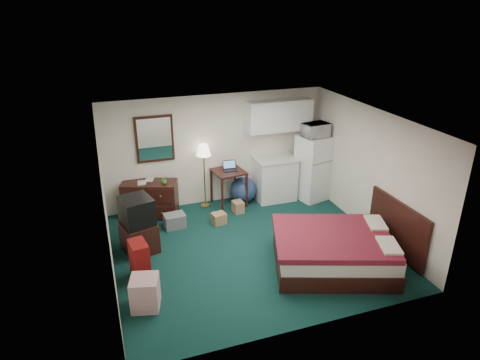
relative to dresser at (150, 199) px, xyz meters
name	(u,v)px	position (x,y,z in m)	size (l,w,h in m)	color
floor	(250,248)	(1.58, -1.98, -0.39)	(5.00, 4.50, 0.01)	black
ceiling	(252,120)	(1.58, -1.98, 2.11)	(5.00, 4.50, 0.01)	white
walls	(251,189)	(1.58, -1.98, 0.86)	(5.01, 4.51, 2.50)	white
mirror	(155,139)	(0.23, 0.24, 1.26)	(0.80, 0.06, 1.00)	white
upper_cabinets	(280,116)	(3.03, 0.10, 1.56)	(1.50, 0.35, 0.70)	white
headboard	(397,227)	(4.04, -3.00, 0.16)	(0.06, 1.56, 1.00)	black
dresser	(150,199)	(0.00, 0.00, 0.00)	(1.15, 0.52, 0.78)	black
floor_lamp	(204,176)	(1.23, 0.07, 0.34)	(0.32, 0.32, 1.47)	#B49A47
desk	(229,188)	(1.76, -0.05, 0.03)	(0.66, 0.66, 0.84)	black
exercise_ball	(243,190)	(2.12, -0.02, -0.09)	(0.61, 0.61, 0.61)	navy
kitchen_counter	(274,179)	(2.88, -0.07, 0.10)	(0.89, 0.68, 0.98)	white
fridge	(312,168)	(3.71, -0.35, 0.37)	(0.63, 0.63, 1.53)	white
bed	(334,251)	(2.75, -3.00, -0.07)	(2.00, 1.56, 0.64)	#530511
tv_stand	(139,237)	(-0.40, -1.36, -0.11)	(0.56, 0.62, 0.56)	black
suitcase	(140,260)	(-0.50, -2.23, -0.05)	(0.26, 0.42, 0.68)	#6A1107
retail_box	(145,293)	(-0.52, -3.02, -0.13)	(0.41, 0.41, 0.52)	silver
file_bin	(175,221)	(0.38, -0.70, -0.24)	(0.42, 0.32, 0.30)	slate
cardboard_box_a	(219,218)	(1.29, -0.85, -0.27)	(0.28, 0.24, 0.24)	#8B7250
cardboard_box_b	(238,207)	(1.84, -0.48, -0.26)	(0.22, 0.26, 0.26)	#8B7250
laptop	(230,166)	(1.80, -0.05, 0.55)	(0.29, 0.24, 0.20)	black
crt_tv	(137,211)	(-0.40, -1.33, 0.43)	(0.55, 0.59, 0.51)	black
microwave	(316,129)	(3.69, -0.39, 1.33)	(0.57, 0.31, 0.38)	white
book_a	(137,178)	(-0.23, 0.01, 0.51)	(0.18, 0.02, 0.24)	#8B7250
book_b	(145,175)	(-0.06, 0.14, 0.51)	(0.18, 0.02, 0.24)	#8B7250
mug	(164,181)	(0.29, -0.18, 0.45)	(0.12, 0.10, 0.12)	green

